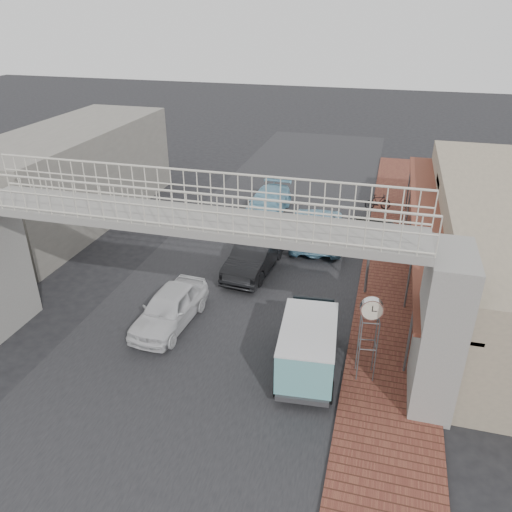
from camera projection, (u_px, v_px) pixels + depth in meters
The scene contains 14 objects.
ground at pixel (232, 298), 20.62m from camera, with size 120.00×120.00×0.00m, color black.
road_strip at pixel (232, 298), 20.62m from camera, with size 10.00×60.00×0.01m, color black.
sidewalk at pixel (395, 283), 21.67m from camera, with size 3.00×40.00×0.10m, color brown.
footbridge at pixel (191, 276), 15.75m from camera, with size 16.40×2.40×6.34m.
building_far_left at pixel (72, 175), 27.23m from camera, with size 5.00×14.00×5.00m, color gray.
white_hatchback at pixel (170, 308), 18.67m from camera, with size 1.66×4.14×1.41m, color silver.
dark_sedan at pixel (255, 255), 22.46m from camera, with size 1.61×4.61×1.52m, color black.
angkot_curb at pixel (317, 227), 25.31m from camera, with size 2.48×5.38×1.49m, color #75AFCC.
angkot_far at pixel (267, 203), 28.55m from camera, with size 1.98×4.87×1.41m, color #71ABC5.
angkot_van at pixel (308, 341), 15.96m from camera, with size 2.09×4.03×1.91m.
motorcycle_near at pixel (373, 232), 25.13m from camera, with size 0.66×1.88×0.99m, color black.
motorcycle_far at pixel (378, 202), 29.06m from camera, with size 0.43×1.52×0.91m, color black.
street_clock at pixel (371, 312), 15.12m from camera, with size 0.73×0.63×2.90m.
arrow_sign at pixel (392, 237), 19.20m from camera, with size 2.06×1.37×3.41m.
Camera 1 is at (5.59, -16.74, 10.86)m, focal length 35.00 mm.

